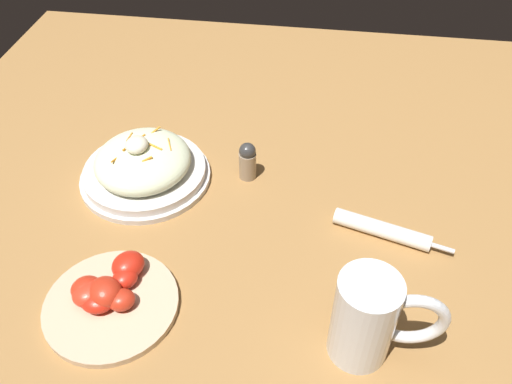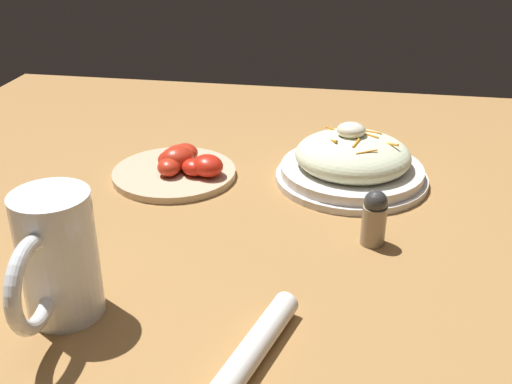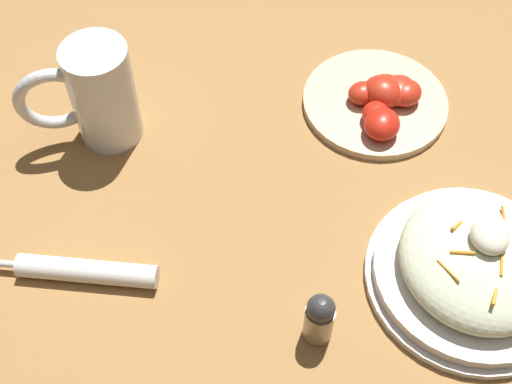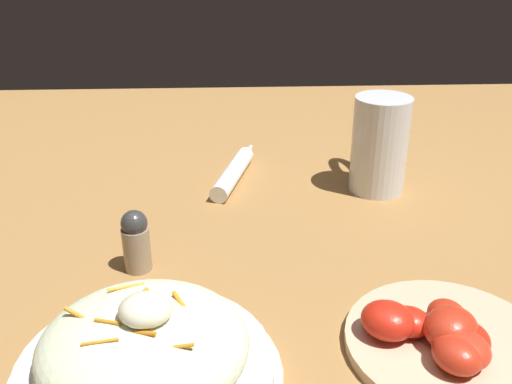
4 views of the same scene
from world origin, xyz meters
The scene contains 6 objects.
ground_plane centered at (0.00, 0.00, 0.00)m, with size 1.43×1.43×0.00m, color #9E703D.
salad_plate centered at (0.08, 0.24, 0.03)m, with size 0.23×0.23×0.09m.
beer_mug centered at (-0.20, -0.14, 0.06)m, with size 0.08×0.15×0.14m.
napkin_roll centered at (0.01, -0.18, 0.01)m, with size 0.07×0.19×0.03m.
tomato_plate centered at (-0.18, 0.21, 0.02)m, with size 0.19×0.19×0.05m.
salt_shaker centered at (0.12, 0.06, 0.04)m, with size 0.03×0.03×0.07m.
Camera 1 is at (-0.59, -0.06, 0.64)m, focal length 37.11 mm.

